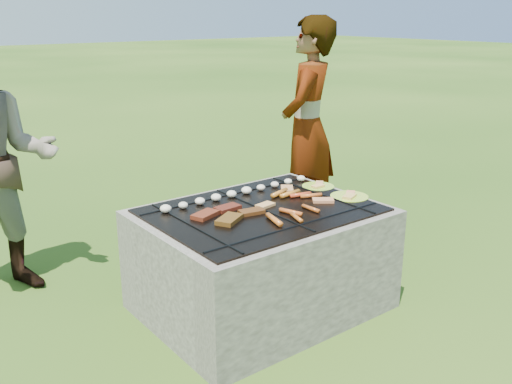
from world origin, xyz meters
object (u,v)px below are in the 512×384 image
at_px(plate_near, 349,197).
at_px(cook, 307,128).
at_px(fire_pit, 261,263).
at_px(plate_far, 318,187).

relative_size(plate_near, cook, 0.17).
distance_m(fire_pit, cook, 1.42).
xyz_separation_m(fire_pit, plate_far, (0.56, 0.13, 0.33)).
bearing_deg(fire_pit, plate_near, -14.18).
bearing_deg(cook, fire_pit, 2.46).
distance_m(plate_far, plate_near, 0.27).
xyz_separation_m(plate_near, cook, (0.50, 0.92, 0.22)).
height_order(fire_pit, cook, cook).
bearing_deg(fire_pit, plate_far, 13.00).
relative_size(plate_far, cook, 0.14).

